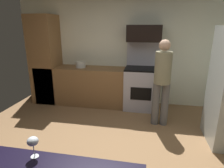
# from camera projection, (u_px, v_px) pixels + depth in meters

# --- Properties ---
(ground_plane) EXTENTS (5.20, 4.80, 0.02)m
(ground_plane) POSITION_uv_depth(u_px,v_px,m) (103.00, 160.00, 2.75)
(ground_plane) COLOR olive
(wall_back) EXTENTS (5.20, 0.12, 2.60)m
(wall_back) POSITION_uv_depth(u_px,v_px,m) (125.00, 50.00, 4.57)
(wall_back) COLOR silver
(wall_back) RESTS_ON ground
(lower_cabinet_run) EXTENTS (2.40, 0.60, 0.90)m
(lower_cabinet_run) POSITION_uv_depth(u_px,v_px,m) (86.00, 86.00, 4.64)
(lower_cabinet_run) COLOR brown
(lower_cabinet_run) RESTS_ON ground
(cabinet_column) EXTENTS (0.60, 0.60, 2.10)m
(cabinet_column) POSITION_uv_depth(u_px,v_px,m) (46.00, 60.00, 4.64)
(cabinet_column) COLOR brown
(cabinet_column) RESTS_ON ground
(oven_range) EXTENTS (0.76, 0.65, 1.51)m
(oven_range) POSITION_uv_depth(u_px,v_px,m) (142.00, 86.00, 4.38)
(oven_range) COLOR #B2B0BC
(oven_range) RESTS_ON ground
(microwave) EXTENTS (0.74, 0.38, 0.35)m
(microwave) POSITION_uv_depth(u_px,v_px,m) (144.00, 33.00, 4.11)
(microwave) COLOR black
(microwave) RESTS_ON oven_range
(person_cook) EXTENTS (0.31, 0.30, 1.62)m
(person_cook) POSITION_uv_depth(u_px,v_px,m) (162.00, 79.00, 3.48)
(person_cook) COLOR #5A5A5A
(person_cook) RESTS_ON ground
(wine_glass_near) EXTENTS (0.08, 0.08, 0.17)m
(wine_glass_near) POSITION_uv_depth(u_px,v_px,m) (33.00, 142.00, 1.39)
(wine_glass_near) COLOR silver
(wine_glass_near) RESTS_ON counter_island
(stock_pot) EXTENTS (0.24, 0.24, 0.15)m
(stock_pot) POSITION_uv_depth(u_px,v_px,m) (81.00, 64.00, 4.51)
(stock_pot) COLOR beige
(stock_pot) RESTS_ON lower_cabinet_run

